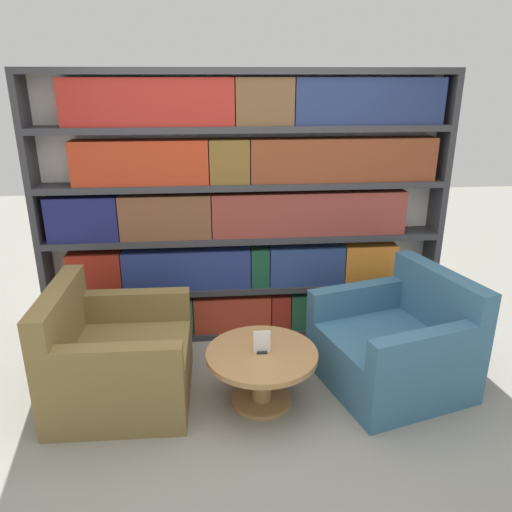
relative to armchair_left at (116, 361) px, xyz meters
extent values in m
plane|color=gray|center=(0.95, -0.46, -0.28)|extent=(14.00, 14.00, 0.00)
cube|color=silver|center=(0.95, 1.00, 0.82)|extent=(3.30, 0.05, 2.20)
cube|color=#333338|center=(-0.67, 0.87, 0.82)|extent=(0.05, 0.30, 2.20)
cube|color=#333338|center=(2.58, 0.87, 0.82)|extent=(0.05, 0.30, 2.20)
cube|color=#333338|center=(0.95, 0.87, -0.26)|extent=(3.20, 0.30, 0.05)
cube|color=#333338|center=(0.95, 0.87, 0.16)|extent=(3.20, 0.30, 0.05)
cube|color=#333338|center=(0.95, 0.87, 0.60)|extent=(3.20, 0.30, 0.05)
cube|color=#333338|center=(0.95, 0.87, 1.04)|extent=(3.20, 0.30, 0.05)
cube|color=#333338|center=(0.95, 0.87, 1.48)|extent=(3.20, 0.30, 0.05)
cube|color=#333338|center=(0.95, 0.87, 1.89)|extent=(3.20, 0.30, 0.05)
cube|color=#2C6B43|center=(0.08, 0.85, -0.08)|extent=(0.85, 0.20, 0.32)
cube|color=#AF3822|center=(0.84, 0.85, -0.08)|extent=(0.66, 0.20, 0.32)
cube|color=maroon|center=(1.26, 0.85, -0.08)|extent=(0.16, 0.20, 0.32)
cube|color=#215635|center=(1.54, 0.85, -0.08)|extent=(0.38, 0.20, 0.32)
cube|color=orange|center=(2.13, 0.85, -0.08)|extent=(0.79, 0.20, 0.32)
cube|color=maroon|center=(-0.27, 0.85, 0.35)|extent=(0.43, 0.20, 0.33)
cube|color=navy|center=(0.47, 0.85, 0.35)|extent=(1.05, 0.20, 0.33)
cube|color=#184A31|center=(1.08, 0.85, 0.35)|extent=(0.15, 0.20, 0.33)
cube|color=navy|center=(1.48, 0.85, 0.35)|extent=(0.63, 0.20, 0.33)
cube|color=orange|center=(2.02, 0.85, 0.35)|extent=(0.44, 0.20, 0.33)
cube|color=navy|center=(-0.32, 0.85, 0.80)|extent=(0.55, 0.20, 0.36)
cube|color=brown|center=(0.32, 0.85, 0.80)|extent=(0.72, 0.20, 0.36)
cube|color=brown|center=(1.48, 0.85, 0.80)|extent=(1.58, 0.20, 0.36)
cube|color=#AE331A|center=(0.16, 0.85, 1.23)|extent=(1.04, 0.20, 0.34)
cube|color=brown|center=(0.84, 0.85, 1.23)|extent=(0.31, 0.20, 0.34)
cube|color=brown|center=(1.74, 0.85, 1.23)|extent=(1.48, 0.20, 0.34)
cube|color=maroon|center=(0.25, 0.85, 1.68)|extent=(1.27, 0.20, 0.35)
cube|color=brown|center=(1.11, 0.85, 1.68)|extent=(0.44, 0.20, 0.35)
cube|color=navy|center=(1.92, 0.85, 1.68)|extent=(1.15, 0.20, 0.35)
cube|color=olive|center=(0.04, 0.00, -0.08)|extent=(0.92, 0.94, 0.40)
cube|color=olive|center=(-0.34, 0.00, 0.33)|extent=(0.15, 0.93, 0.43)
cube|color=olive|center=(0.11, -0.41, 0.23)|extent=(0.77, 0.13, 0.23)
cube|color=olive|center=(0.12, 0.40, 0.23)|extent=(0.77, 0.13, 0.23)
cube|color=#386684|center=(1.96, 0.00, -0.08)|extent=(1.13, 1.14, 0.40)
cube|color=#386684|center=(2.33, 0.10, 0.33)|extent=(0.39, 0.93, 0.43)
cube|color=#386684|center=(1.78, 0.37, 0.23)|extent=(0.77, 0.33, 0.23)
cube|color=#386684|center=(2.00, -0.41, 0.23)|extent=(0.77, 0.33, 0.23)
cylinder|color=#AD7F4C|center=(1.00, -0.16, -0.11)|extent=(0.14, 0.14, 0.36)
cylinder|color=#AD7F4C|center=(1.00, -0.16, -0.27)|extent=(0.42, 0.42, 0.03)
cylinder|color=#AD7F4C|center=(1.00, -0.16, 0.09)|extent=(0.76, 0.76, 0.04)
cube|color=black|center=(1.00, -0.16, 0.12)|extent=(0.07, 0.06, 0.01)
cube|color=white|center=(1.00, -0.16, 0.19)|extent=(0.11, 0.01, 0.16)
camera|label=1|loc=(0.70, -3.07, 1.87)|focal=35.00mm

